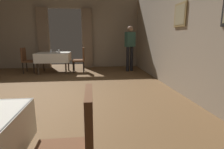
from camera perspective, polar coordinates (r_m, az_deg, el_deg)
ground at (r=4.17m, az=-21.57°, el=-7.02°), size 10.08×10.08×0.00m
wall_right at (r=4.36m, az=23.01°, el=13.70°), size 0.16×8.40×3.00m
wall_back at (r=8.08m, az=-14.71°, el=13.00°), size 6.40×0.27×3.00m
dining_table_mid at (r=6.92m, az=-18.31°, el=5.80°), size 1.18×0.98×0.75m
chair_near_right at (r=1.39m, az=-12.29°, el=-22.05°), size 0.44×0.44×0.93m
chair_mid_left at (r=7.27m, az=-25.69°, el=4.52°), size 0.44×0.44×0.93m
chair_mid_right at (r=6.88m, az=-10.10°, el=5.15°), size 0.44×0.44×0.93m
glass_mid_a at (r=7.07m, az=-16.82°, el=7.36°), size 0.07×0.07×0.11m
glass_mid_b at (r=6.52m, az=-16.67°, el=6.96°), size 0.08×0.08×0.09m
glass_mid_c at (r=7.10m, az=-19.12°, el=7.24°), size 0.08×0.08×0.11m
plate_mid_d at (r=6.74m, az=-18.62°, el=6.64°), size 0.23×0.23×0.01m
person_waiter_by_doorway at (r=6.90m, az=5.80°, el=9.52°), size 0.41×0.33×1.72m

